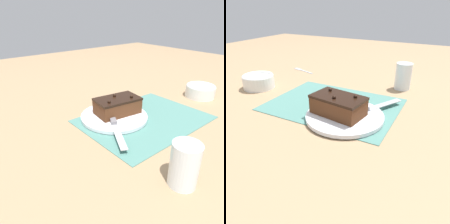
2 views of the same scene
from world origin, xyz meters
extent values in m
plane|color=#9E7F5B|center=(0.00, 0.00, 0.00)|extent=(3.00, 3.00, 0.00)
cube|color=slate|center=(0.00, 0.00, 0.00)|extent=(0.46, 0.34, 0.00)
cylinder|color=white|center=(0.08, -0.08, 0.01)|extent=(0.25, 0.25, 0.01)
cube|color=#512D19|center=(0.06, -0.08, 0.04)|extent=(0.17, 0.12, 0.05)
cube|color=black|center=(0.06, -0.08, 0.07)|extent=(0.18, 0.12, 0.01)
sphere|color=black|center=(0.02, -0.05, 0.08)|extent=(0.01, 0.01, 0.01)
sphere|color=black|center=(0.06, -0.10, 0.08)|extent=(0.01, 0.01, 0.01)
sphere|color=black|center=(0.11, -0.07, 0.08)|extent=(0.01, 0.01, 0.01)
cube|color=slate|center=(0.12, -0.04, 0.02)|extent=(0.05, 0.07, 0.01)
cube|color=#B7BABF|center=(0.17, 0.05, 0.02)|extent=(0.09, 0.14, 0.00)
cylinder|color=white|center=(0.18, 0.28, 0.06)|extent=(0.07, 0.07, 0.11)
cylinder|color=white|center=(-0.37, 0.01, 0.03)|extent=(0.13, 0.13, 0.05)
torus|color=white|center=(-0.37, 0.01, 0.05)|extent=(0.13, 0.13, 0.02)
cube|color=#B7BABF|center=(-0.33, 0.30, 0.00)|extent=(0.10, 0.04, 0.01)
cube|color=#B7BABF|center=(-0.41, 0.32, 0.00)|extent=(0.05, 0.03, 0.01)
camera|label=1|loc=(0.56, 0.48, 0.37)|focal=35.00mm
camera|label=2|loc=(0.35, -0.63, 0.34)|focal=35.00mm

